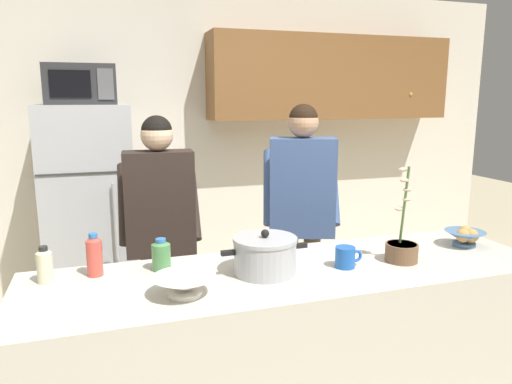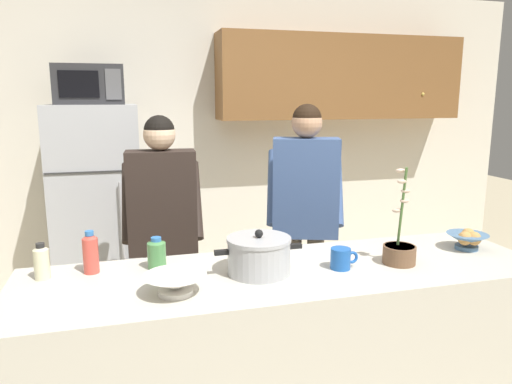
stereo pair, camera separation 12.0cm
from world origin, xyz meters
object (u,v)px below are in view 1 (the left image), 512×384
object	(u,v)px
coffee_mug	(346,257)
bottle_far_corner	(45,265)
person_by_sink	(302,201)
bottle_near_edge	(161,255)
cooking_pot	(265,255)
bread_bowl	(465,237)
person_near_pot	(160,218)
potted_orchid	(402,247)
empty_bowl	(184,284)
microwave	(81,85)
refrigerator	(90,214)
bottle_mid_counter	(94,255)

from	to	relation	value
coffee_mug	bottle_far_corner	size ratio (longest dim) A/B	0.83
person_by_sink	bottle_near_edge	size ratio (longest dim) A/B	11.30
cooking_pot	bread_bowl	bearing A→B (deg)	2.25
person_by_sink	bottle_near_edge	distance (m)	1.22
person_near_pot	coffee_mug	xyz separation A→B (m)	(0.71, -0.95, -0.01)
person_near_pot	potted_orchid	xyz separation A→B (m)	(1.00, -0.96, 0.01)
cooking_pot	coffee_mug	world-z (taller)	cooking_pot
empty_bowl	potted_orchid	size ratio (longest dim) A/B	0.55
potted_orchid	bottle_far_corner	bearing A→B (deg)	171.64
microwave	person_near_pot	xyz separation A→B (m)	(0.42, -0.92, -0.79)
person_by_sink	cooking_pot	world-z (taller)	person_by_sink
potted_orchid	refrigerator	bearing A→B (deg)	126.75
person_by_sink	empty_bowl	world-z (taller)	person_by_sink
bottle_far_corner	person_near_pot	bearing A→B (deg)	52.40
person_near_pot	potted_orchid	bearing A→B (deg)	-43.63
microwave	person_by_sink	size ratio (longest dim) A/B	0.29
cooking_pot	bottle_far_corner	size ratio (longest dim) A/B	2.50
refrigerator	bread_bowl	size ratio (longest dim) A/B	7.97
person_by_sink	empty_bowl	bearing A→B (deg)	-132.26
cooking_pot	bottle_near_edge	bearing A→B (deg)	157.00
bottle_far_corner	potted_orchid	xyz separation A→B (m)	(1.56, -0.23, -0.01)
microwave	cooking_pot	bearing A→B (deg)	-67.41
person_by_sink	bottle_far_corner	xyz separation A→B (m)	(-1.46, -0.72, -0.02)
microwave	person_near_pot	bearing A→B (deg)	-65.67
bottle_mid_counter	person_by_sink	bearing A→B (deg)	28.88
microwave	person_near_pot	size ratio (longest dim) A/B	0.30
coffee_mug	empty_bowl	xyz separation A→B (m)	(-0.75, -0.09, -0.00)
refrigerator	cooking_pot	distance (m)	2.01
person_by_sink	bottle_far_corner	size ratio (longest dim) A/B	10.42
refrigerator	person_by_sink	size ratio (longest dim) A/B	0.99
coffee_mug	bottle_near_edge	size ratio (longest dim) A/B	0.90
person_near_pot	cooking_pot	xyz separation A→B (m)	(0.34, -0.90, 0.03)
bottle_far_corner	cooking_pot	bearing A→B (deg)	-11.21
microwave	empty_bowl	size ratio (longest dim) A/B	1.93
person_near_pot	cooking_pot	distance (m)	0.97
microwave	coffee_mug	distance (m)	2.33
refrigerator	coffee_mug	xyz separation A→B (m)	(1.13, -1.89, 0.15)
person_near_pot	bottle_far_corner	bearing A→B (deg)	-127.60
empty_bowl	potted_orchid	world-z (taller)	potted_orchid
refrigerator	potted_orchid	distance (m)	2.38
microwave	coffee_mug	xyz separation A→B (m)	(1.13, -1.87, -0.80)
microwave	person_by_sink	distance (m)	1.78
bread_bowl	bottle_far_corner	world-z (taller)	bottle_far_corner
microwave	cooking_pot	size ratio (longest dim) A/B	1.22
potted_orchid	bottle_mid_counter	bearing A→B (deg)	169.57
coffee_mug	person_by_sink	bearing A→B (deg)	78.51
person_near_pot	person_by_sink	xyz separation A→B (m)	(0.91, -0.00, 0.04)
coffee_mug	bread_bowl	distance (m)	0.74
cooking_pot	bottle_mid_counter	xyz separation A→B (m)	(-0.71, 0.20, 0.01)
empty_bowl	person_near_pot	bearing A→B (deg)	88.15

